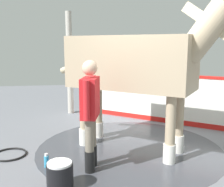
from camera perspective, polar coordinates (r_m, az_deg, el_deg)
name	(u,v)px	position (r m, az deg, el deg)	size (l,w,h in m)	color
ground_plane	(149,147)	(5.20, 7.84, -11.06)	(16.00, 16.00, 0.02)	slate
wet_patch	(129,148)	(5.08, 3.68, -11.35)	(3.36, 3.36, 0.00)	#42444C
barrier_wall	(164,100)	(6.64, 10.90, -1.36)	(3.65, 2.78, 1.19)	white
roof_post_far	(70,64)	(7.40, -8.89, 6.22)	(0.16, 0.16, 2.72)	#B7B2A8
horse	(137,64)	(4.68, 5.33, 6.17)	(2.97, 2.35, 2.73)	tan
handler	(90,108)	(4.00, -4.58, -3.09)	(0.33, 0.65, 1.65)	black
wash_bucket	(60,175)	(3.79, -10.90, -16.54)	(0.35, 0.35, 0.36)	black
bottle_shampoo	(46,161)	(4.43, -13.60, -13.60)	(0.07, 0.07, 0.22)	#3399CC
bottle_spray	(56,164)	(4.33, -11.66, -14.37)	(0.08, 0.08, 0.18)	blue
hose_coil	(10,154)	(5.07, -20.70, -11.86)	(0.57, 0.57, 0.03)	black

